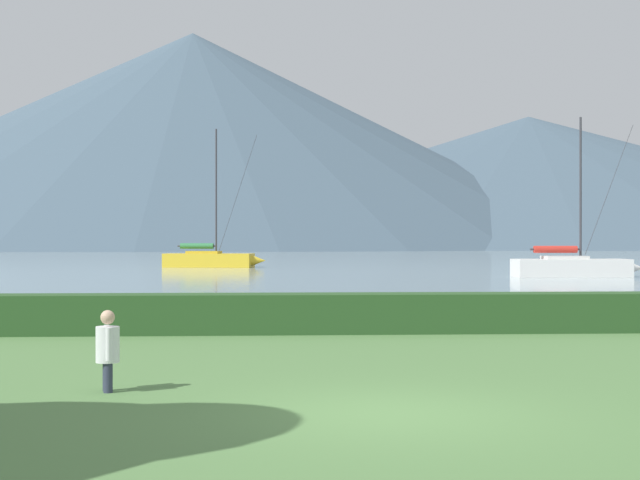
{
  "coord_description": "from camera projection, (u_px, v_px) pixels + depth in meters",
  "views": [
    {
      "loc": [
        -1.6,
        -12.42,
        2.32
      ],
      "look_at": [
        2.75,
        63.57,
        2.35
      ],
      "focal_mm": 52.66,
      "sensor_mm": 36.0,
      "label": 1
    }
  ],
  "objects": [
    {
      "name": "sailboat_slip_0",
      "position": [
        573.0,
        266.0,
        59.26
      ],
      "size": [
        8.32,
        2.51,
        10.12
      ],
      "rotation": [
        0.0,
        0.0,
        -0.01
      ],
      "color": "white",
      "rests_on": "harbor_water"
    },
    {
      "name": "ground_plane",
      "position": [
        387.0,
        414.0,
        12.49
      ],
      "size": [
        1000.0,
        1000.0,
        0.0
      ],
      "primitive_type": "plane",
      "color": "#517A42"
    },
    {
      "name": "harbor_water",
      "position": [
        276.0,
        255.0,
        149.27
      ],
      "size": [
        320.0,
        246.0,
        0.0
      ],
      "primitive_type": "cube",
      "color": "#8C9EA3",
      "rests_on": "ground_plane"
    },
    {
      "name": "distant_hill_central_peak",
      "position": [
        193.0,
        140.0,
        329.11
      ],
      "size": [
        292.29,
        292.29,
        75.18
      ],
      "primitive_type": "cone",
      "color": "#425666",
      "rests_on": "ground_plane"
    },
    {
      "name": "distant_hill_west_ridge",
      "position": [
        528.0,
        182.0,
        356.91
      ],
      "size": [
        310.19,
        310.19,
        49.48
      ],
      "primitive_type": "cone",
      "color": "#425666",
      "rests_on": "ground_plane"
    },
    {
      "name": "person_seated_viewer",
      "position": [
        108.0,
        347.0,
        14.33
      ],
      "size": [
        0.36,
        0.56,
        1.25
      ],
      "rotation": [
        0.0,
        0.0,
        0.23
      ],
      "color": "#2D3347",
      "rests_on": "ground_plane"
    },
    {
      "name": "sailboat_slip_2",
      "position": [
        210.0,
        259.0,
        80.41
      ],
      "size": [
        8.9,
        3.88,
        11.89
      ],
      "rotation": [
        0.0,
        0.0,
        -0.18
      ],
      "color": "gold",
      "rests_on": "harbor_water"
    },
    {
      "name": "hedge_line",
      "position": [
        330.0,
        313.0,
        23.47
      ],
      "size": [
        80.0,
        1.2,
        0.98
      ],
      "primitive_type": "cube",
      "color": "#284C23",
      "rests_on": "ground_plane"
    }
  ]
}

